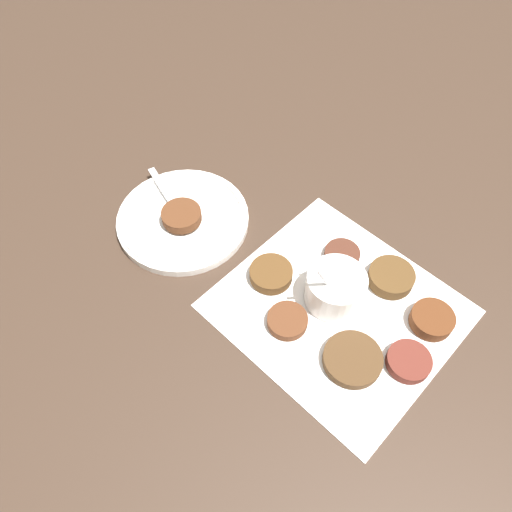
% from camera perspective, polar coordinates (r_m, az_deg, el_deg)
% --- Properties ---
extents(ground_plane, '(4.00, 4.00, 0.00)m').
position_cam_1_polar(ground_plane, '(0.80, 10.77, -5.28)').
color(ground_plane, '#38281E').
extents(napkin, '(0.34, 0.32, 0.00)m').
position_cam_1_polar(napkin, '(0.79, 9.34, -5.92)').
color(napkin, white).
rests_on(napkin, ground_plane).
extents(sauce_bowl, '(0.10, 0.09, 0.11)m').
position_cam_1_polar(sauce_bowl, '(0.77, 8.98, -3.75)').
color(sauce_bowl, white).
rests_on(sauce_bowl, napkin).
extents(fritter_0, '(0.07, 0.07, 0.02)m').
position_cam_1_polar(fritter_0, '(0.82, 15.17, -2.35)').
color(fritter_0, '#4D341A').
rests_on(fritter_0, napkin).
extents(fritter_1, '(0.06, 0.06, 0.02)m').
position_cam_1_polar(fritter_1, '(0.76, 3.61, -7.39)').
color(fritter_1, '#542F1B').
rests_on(fritter_1, napkin).
extents(fritter_2, '(0.06, 0.06, 0.01)m').
position_cam_1_polar(fritter_2, '(0.83, 9.80, 0.19)').
color(fritter_2, '#48261B').
rests_on(fritter_2, napkin).
extents(fritter_3, '(0.06, 0.06, 0.02)m').
position_cam_1_polar(fritter_3, '(0.76, 17.05, -11.44)').
color(fritter_3, '#5B261E').
rests_on(fritter_3, napkin).
extents(fritter_4, '(0.07, 0.07, 0.02)m').
position_cam_1_polar(fritter_4, '(0.80, 1.73, -2.05)').
color(fritter_4, '#503419').
rests_on(fritter_4, napkin).
extents(fritter_5, '(0.07, 0.07, 0.02)m').
position_cam_1_polar(fritter_5, '(0.80, 19.47, -6.85)').
color(fritter_5, '#532B16').
rests_on(fritter_5, napkin).
extents(fritter_6, '(0.09, 0.09, 0.02)m').
position_cam_1_polar(fritter_6, '(0.74, 10.98, -11.51)').
color(fritter_6, '#48301C').
rests_on(fritter_6, napkin).
extents(serving_plate, '(0.23, 0.23, 0.02)m').
position_cam_1_polar(serving_plate, '(0.88, -8.35, 4.27)').
color(serving_plate, white).
rests_on(serving_plate, ground_plane).
extents(fritter_on_plate, '(0.07, 0.07, 0.02)m').
position_cam_1_polar(fritter_on_plate, '(0.86, -8.52, 4.58)').
color(fritter_on_plate, '#512D19').
rests_on(fritter_on_plate, serving_plate).
extents(fork, '(0.17, 0.06, 0.00)m').
position_cam_1_polar(fork, '(0.88, -9.38, 5.74)').
color(fork, silver).
rests_on(fork, serving_plate).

